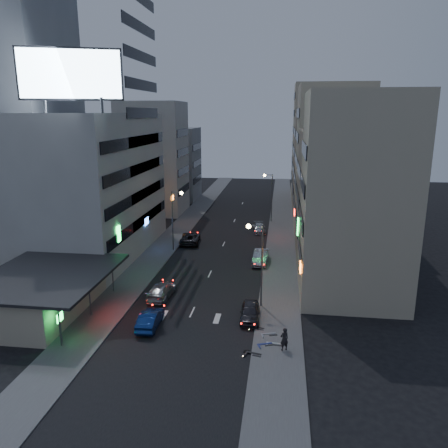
% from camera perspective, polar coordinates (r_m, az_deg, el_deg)
% --- Properties ---
extents(ground, '(180.00, 180.00, 0.00)m').
position_cam_1_polar(ground, '(38.09, -5.43, -13.97)').
color(ground, black).
rests_on(ground, ground).
extents(sidewalk_left, '(4.00, 120.00, 0.12)m').
position_cam_1_polar(sidewalk_left, '(67.06, -6.37, -1.31)').
color(sidewalk_left, '#4C4C4F').
rests_on(sidewalk_left, ground).
extents(sidewalk_right, '(4.00, 120.00, 0.12)m').
position_cam_1_polar(sidewalk_right, '(65.14, 7.43, -1.81)').
color(sidewalk_right, '#4C4C4F').
rests_on(sidewalk_right, ground).
extents(food_court, '(11.00, 13.00, 3.88)m').
position_cam_1_polar(food_court, '(43.94, -23.03, -8.28)').
color(food_court, tan).
rests_on(food_court, ground).
extents(white_building, '(14.00, 24.00, 18.00)m').
position_cam_1_polar(white_building, '(58.91, -17.54, 4.84)').
color(white_building, '#B3B3AE').
rests_on(white_building, ground).
extents(grey_tower, '(10.00, 14.00, 34.00)m').
position_cam_1_polar(grey_tower, '(65.15, -24.30, 12.19)').
color(grey_tower, gray).
rests_on(grey_tower, ground).
extents(shophouse_near, '(10.00, 11.00, 20.00)m').
position_cam_1_polar(shophouse_near, '(44.43, 16.72, 3.32)').
color(shophouse_near, tan).
rests_on(shophouse_near, ground).
extents(shophouse_mid, '(11.00, 12.00, 16.00)m').
position_cam_1_polar(shophouse_mid, '(56.05, 15.33, 3.51)').
color(shophouse_mid, gray).
rests_on(shophouse_mid, ground).
extents(shophouse_far, '(10.00, 14.00, 22.00)m').
position_cam_1_polar(shophouse_far, '(68.36, 13.69, 8.02)').
color(shophouse_far, tan).
rests_on(shophouse_far, ground).
extents(far_left_a, '(11.00, 10.00, 20.00)m').
position_cam_1_polar(far_left_a, '(81.47, -9.20, 8.48)').
color(far_left_a, '#B3B3AE').
rests_on(far_left_a, ground).
extents(far_left_b, '(12.00, 10.00, 15.00)m').
position_cam_1_polar(far_left_b, '(94.31, -7.16, 7.79)').
color(far_left_b, gray).
rests_on(far_left_b, ground).
extents(far_right_a, '(11.00, 12.00, 18.00)m').
position_cam_1_polar(far_right_a, '(83.46, 12.93, 7.75)').
color(far_right_a, gray).
rests_on(far_right_a, ground).
extents(far_right_b, '(12.00, 12.00, 24.00)m').
position_cam_1_polar(far_right_b, '(97.15, 12.61, 10.42)').
color(far_right_b, tan).
rests_on(far_right_b, ground).
extents(billboard, '(9.52, 3.75, 6.20)m').
position_cam_1_polar(billboard, '(47.59, -19.41, 17.94)').
color(billboard, '#595B60').
rests_on(billboard, white_building).
extents(street_lamp_right_near, '(1.60, 0.44, 8.02)m').
position_cam_1_polar(street_lamp_right_near, '(40.69, 4.45, -3.84)').
color(street_lamp_right_near, '#595B60').
rests_on(street_lamp_right_near, sidewalk_right).
extents(street_lamp_left, '(1.60, 0.44, 8.02)m').
position_cam_1_polar(street_lamp_left, '(57.74, -6.39, 1.57)').
color(street_lamp_left, '#595B60').
rests_on(street_lamp_left, sidewalk_left).
extents(street_lamp_right_far, '(1.60, 0.44, 8.02)m').
position_cam_1_polar(street_lamp_right_far, '(73.74, 5.99, 4.35)').
color(street_lamp_right_far, '#595B60').
rests_on(street_lamp_right_far, sidewalk_right).
extents(parked_car_right_near, '(1.84, 4.29, 1.44)m').
position_cam_1_polar(parked_car_right_near, '(39.86, 3.42, -11.42)').
color(parked_car_right_near, '#2C2B31').
rests_on(parked_car_right_near, ground).
extents(parked_car_right_mid, '(1.93, 4.95, 1.61)m').
position_cam_1_polar(parked_car_right_mid, '(54.01, 4.81, -4.32)').
color(parked_car_right_mid, '#A9ABB2').
rests_on(parked_car_right_mid, ground).
extents(parked_car_left, '(3.15, 5.81, 1.55)m').
position_cam_1_polar(parked_car_left, '(62.22, -4.43, -1.82)').
color(parked_car_left, '#242327').
rests_on(parked_car_left, ground).
extents(parked_car_right_far, '(2.35, 4.67, 1.30)m').
position_cam_1_polar(parked_car_right_far, '(67.96, 4.63, -0.54)').
color(parked_car_right_far, '#A2A5AA').
rests_on(parked_car_right_far, ground).
extents(road_car_blue, '(1.69, 4.45, 1.45)m').
position_cam_1_polar(road_car_blue, '(39.10, -9.62, -12.13)').
color(road_car_blue, navy).
rests_on(road_car_blue, ground).
extents(road_car_silver, '(2.32, 5.12, 1.45)m').
position_cam_1_polar(road_car_silver, '(44.71, -8.17, -8.58)').
color(road_car_silver, '#A8ACB0').
rests_on(road_car_silver, ground).
extents(person, '(0.82, 0.72, 1.88)m').
position_cam_1_polar(person, '(35.13, 7.88, -14.67)').
color(person, black).
rests_on(person, sidewalk_right).
extents(scooter_black_a, '(1.07, 1.96, 1.14)m').
position_cam_1_polar(scooter_black_a, '(34.62, 5.04, -15.76)').
color(scooter_black_a, black).
rests_on(scooter_black_a, sidewalk_right).
extents(scooter_silver_a, '(0.73, 1.80, 1.07)m').
position_cam_1_polar(scooter_silver_a, '(36.21, 7.53, -14.45)').
color(scooter_silver_a, '#BABDC3').
rests_on(scooter_silver_a, sidewalk_right).
extents(scooter_blue, '(1.24, 1.96, 1.14)m').
position_cam_1_polar(scooter_blue, '(36.25, 6.28, -14.32)').
color(scooter_blue, navy).
rests_on(scooter_blue, sidewalk_right).
extents(scooter_black_b, '(1.03, 1.81, 1.05)m').
position_cam_1_polar(scooter_black_b, '(38.31, 5.38, -12.71)').
color(scooter_black_b, black).
rests_on(scooter_black_b, sidewalk_right).
extents(scooter_silver_b, '(1.15, 2.00, 1.16)m').
position_cam_1_polar(scooter_silver_b, '(37.71, 6.77, -13.11)').
color(scooter_silver_b, '#929399').
rests_on(scooter_silver_b, sidewalk_right).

